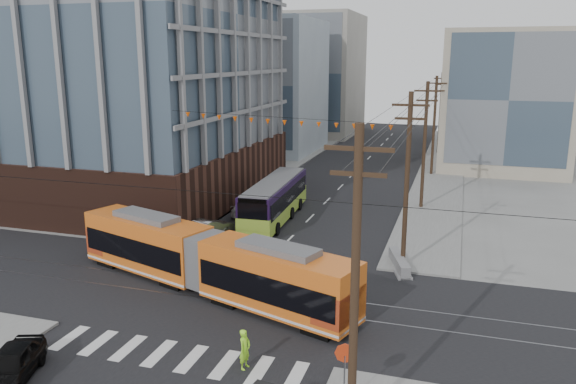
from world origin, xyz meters
name	(u,v)px	position (x,y,z in m)	size (l,w,h in m)	color
ground	(205,326)	(0.00, 0.00, 0.00)	(160.00, 160.00, 0.00)	slate
office_building	(91,42)	(-22.00, 23.00, 14.30)	(30.00, 25.00, 28.60)	#381E16
bg_bldg_nw_near	(253,86)	(-17.00, 52.00, 9.00)	(18.00, 16.00, 18.00)	#8C99A5
bg_bldg_ne_near	(504,101)	(16.00, 48.00, 8.00)	(14.00, 14.00, 16.00)	gray
bg_bldg_nw_far	(311,75)	(-14.00, 72.00, 10.00)	(16.00, 18.00, 20.00)	gray
bg_bldg_ne_far	(510,98)	(18.00, 68.00, 7.00)	(16.00, 16.00, 14.00)	#8C99A5
utility_pole_near	(355,290)	(8.50, -6.00, 5.50)	(0.30, 0.30, 11.00)	black
utility_pole_far	(440,114)	(8.50, 56.00, 5.50)	(0.30, 0.30, 11.00)	black
streetcar	(207,261)	(-1.68, 3.99, 1.81)	(18.75, 2.64, 3.61)	orange
city_bus	(275,200)	(-2.65, 18.81, 1.68)	(2.58, 11.89, 3.37)	black
black_sedan	(11,365)	(-5.43, -6.74, 0.72)	(1.70, 4.23, 1.44)	black
parked_car_silver	(207,229)	(-5.82, 12.62, 0.73)	(1.54, 4.41, 1.45)	#969696
parked_car_white	(245,207)	(-5.57, 19.63, 0.65)	(1.82, 4.47, 1.30)	#BAB9B9
parked_car_grey	(259,198)	(-5.59, 23.11, 0.59)	(1.96, 4.25, 1.18)	#5B5C61
pedestrian	(245,349)	(3.34, -2.99, 0.89)	(0.65, 0.43, 1.78)	#A5FF2B
stop_sign	(344,379)	(7.96, -4.59, 1.28)	(0.78, 0.78, 2.56)	red
jersey_barrier	(399,263)	(8.30, 10.75, 0.40)	(0.89, 3.95, 0.79)	slate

